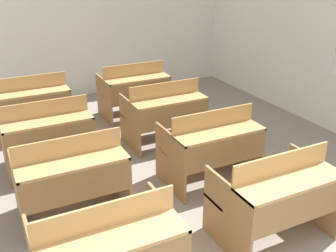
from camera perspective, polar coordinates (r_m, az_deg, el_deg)
wall_back at (r=7.76m, az=-14.53°, el=15.05°), size 6.58×0.06×3.07m
wall_right_with_window at (r=6.61m, az=22.52°, el=12.69°), size 0.06×6.49×3.07m
bench_front_left at (r=3.18m, az=-8.70°, el=-17.59°), size 1.08×0.75×0.93m
bench_front_right at (r=3.91m, az=15.39°, el=-9.67°), size 1.08×0.75×0.93m
bench_second_left at (r=4.19m, az=-13.90°, el=-7.11°), size 1.08×0.75×0.93m
bench_second_right at (r=4.73m, az=6.25°, el=-2.81°), size 1.08×0.75×0.93m
bench_third_left at (r=5.24m, az=-17.14°, el=-1.11°), size 1.08×0.75×0.93m
bench_third_right at (r=5.71m, az=-0.54°, el=1.99°), size 1.08×0.75×0.93m
bench_back_left at (r=6.38m, az=-19.12°, el=2.99°), size 1.08×0.75×0.93m
bench_back_right at (r=6.74m, az=-4.92°, el=5.29°), size 1.08×0.75×0.93m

